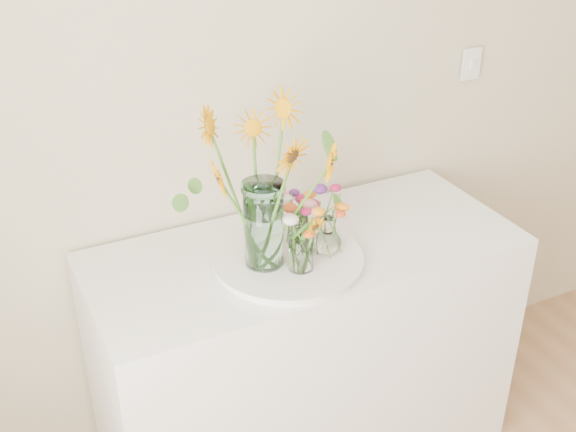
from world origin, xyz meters
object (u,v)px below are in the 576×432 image
Objects in this scene: tray at (288,261)px; mason_jar at (264,225)px; counter at (305,356)px; small_vase_c at (298,226)px; small_vase_a at (301,252)px; small_vase_b at (328,235)px.

mason_jar is (-0.08, -0.00, 0.15)m from tray.
counter is 0.53m from small_vase_c.
small_vase_a is 1.02× the size of small_vase_b.
mason_jar is 2.14× the size of small_vase_a.
small_vase_c is at bearing 116.67° from small_vase_b.
small_vase_a is 0.17m from small_vase_c.
small_vase_b is (0.12, 0.05, -0.00)m from small_vase_a.
mason_jar is 2.51× the size of small_vase_c.
tray is at bearing -145.31° from counter.
small_vase_a reaches higher than counter.
small_vase_c is (0.15, 0.07, -0.08)m from mason_jar.
mason_jar reaches higher than counter.
small_vase_a is (-0.10, -0.15, 0.54)m from counter.
counter is at bearing 57.06° from small_vase_a.
counter is 12.90× the size of small_vase_c.
small_vase_b reaches higher than small_vase_c.
small_vase_b is (0.02, -0.09, 0.54)m from counter.
small_vase_c is (-0.05, 0.10, -0.01)m from small_vase_b.
small_vase_a is at bearing -42.75° from mason_jar.
tray is 4.06× the size of small_vase_c.
mason_jar is at bearing -158.61° from counter.
counter is 0.57m from small_vase_a.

